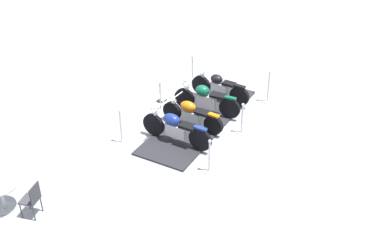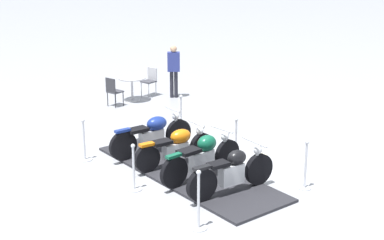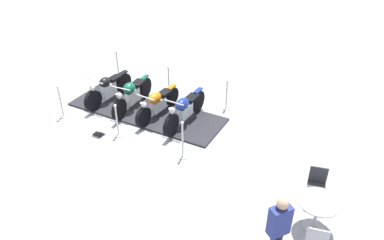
{
  "view_description": "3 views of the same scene",
  "coord_description": "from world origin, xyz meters",
  "px_view_note": "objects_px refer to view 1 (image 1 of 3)",
  "views": [
    {
      "loc": [
        -9.29,
        9.08,
        8.08
      ],
      "look_at": [
        -0.56,
        0.85,
        0.64
      ],
      "focal_mm": 45.49,
      "sensor_mm": 36.0,
      "label": 1
    },
    {
      "loc": [
        -4.07,
        -11.46,
        5.13
      ],
      "look_at": [
        0.78,
        1.89,
        0.61
      ],
      "focal_mm": 54.84,
      "sensor_mm": 36.0,
      "label": 2
    },
    {
      "loc": [
        6.19,
        8.62,
        6.44
      ],
      "look_at": [
        -0.14,
        1.99,
        0.57
      ],
      "focal_mm": 35.99,
      "sensor_mm": 36.0,
      "label": 3
    }
  ],
  "objects_px": {
    "stanchion_left_front": "(268,92)",
    "cafe_chair_near_table": "(32,198)",
    "motorcycle_copper": "(191,114)",
    "cafe_table": "(1,190)",
    "motorcycle_black": "(219,87)",
    "info_placard": "(162,99)",
    "stanchion_right_mid": "(160,101)",
    "stanchion_right_front": "(192,73)",
    "motorcycle_navy": "(175,127)",
    "stanchion_left_mid": "(242,124)",
    "motorcycle_forest": "(206,99)",
    "stanchion_left_rear": "(209,162)",
    "stanchion_right_rear": "(121,132)"
  },
  "relations": [
    {
      "from": "stanchion_left_front",
      "to": "cafe_chair_near_table",
      "type": "bearing_deg",
      "value": 87.87
    },
    {
      "from": "motorcycle_copper",
      "to": "cafe_table",
      "type": "relative_size",
      "value": 2.37
    },
    {
      "from": "motorcycle_black",
      "to": "cafe_table",
      "type": "bearing_deg",
      "value": 76.9
    },
    {
      "from": "stanchion_left_front",
      "to": "info_placard",
      "type": "xyz_separation_m",
      "value": [
        2.46,
        2.53,
        -0.3
      ]
    },
    {
      "from": "stanchion_right_mid",
      "to": "info_placard",
      "type": "height_order",
      "value": "stanchion_right_mid"
    },
    {
      "from": "stanchion_left_front",
      "to": "cafe_table",
      "type": "bearing_deg",
      "value": 83.41
    },
    {
      "from": "stanchion_left_front",
      "to": "stanchion_right_front",
      "type": "height_order",
      "value": "stanchion_left_front"
    },
    {
      "from": "motorcycle_navy",
      "to": "info_placard",
      "type": "relative_size",
      "value": 5.88
    },
    {
      "from": "motorcycle_copper",
      "to": "stanchion_left_mid",
      "type": "relative_size",
      "value": 2.02
    },
    {
      "from": "motorcycle_forest",
      "to": "stanchion_left_front",
      "type": "xyz_separation_m",
      "value": [
        -0.87,
        -2.05,
        -0.18
      ]
    },
    {
      "from": "stanchion_left_mid",
      "to": "cafe_chair_near_table",
      "type": "xyz_separation_m",
      "value": [
        0.98,
        6.29,
        0.2
      ]
    },
    {
      "from": "stanchion_left_rear",
      "to": "cafe_chair_near_table",
      "type": "height_order",
      "value": "stanchion_left_rear"
    },
    {
      "from": "stanchion_left_front",
      "to": "info_placard",
      "type": "bearing_deg",
      "value": 45.78
    },
    {
      "from": "stanchion_left_front",
      "to": "stanchion_left_rear",
      "type": "relative_size",
      "value": 1.12
    },
    {
      "from": "motorcycle_copper",
      "to": "stanchion_right_front",
      "type": "height_order",
      "value": "stanchion_right_front"
    },
    {
      "from": "motorcycle_copper",
      "to": "stanchion_right_front",
      "type": "relative_size",
      "value": 1.92
    },
    {
      "from": "info_placard",
      "to": "motorcycle_forest",
      "type": "bearing_deg",
      "value": -91.41
    },
    {
      "from": "cafe_table",
      "to": "motorcycle_black",
      "type": "bearing_deg",
      "value": -88.86
    },
    {
      "from": "stanchion_right_rear",
      "to": "stanchion_right_front",
      "type": "relative_size",
      "value": 1.04
    },
    {
      "from": "stanchion_right_rear",
      "to": "stanchion_right_front",
      "type": "bearing_deg",
      "value": -71.87
    },
    {
      "from": "stanchion_right_front",
      "to": "stanchion_left_mid",
      "type": "bearing_deg",
      "value": 161.12
    },
    {
      "from": "motorcycle_black",
      "to": "stanchion_left_mid",
      "type": "bearing_deg",
      "value": 139.27
    },
    {
      "from": "stanchion_right_rear",
      "to": "stanchion_right_mid",
      "type": "height_order",
      "value": "stanchion_right_rear"
    },
    {
      "from": "motorcycle_navy",
      "to": "stanchion_left_mid",
      "type": "xyz_separation_m",
      "value": [
        -0.95,
        -1.82,
        -0.23
      ]
    },
    {
      "from": "motorcycle_black",
      "to": "stanchion_left_rear",
      "type": "height_order",
      "value": "motorcycle_black"
    },
    {
      "from": "stanchion_left_rear",
      "to": "stanchion_right_mid",
      "type": "height_order",
      "value": "stanchion_right_mid"
    },
    {
      "from": "stanchion_right_rear",
      "to": "stanchion_left_front",
      "type": "bearing_deg",
      "value": -105.42
    },
    {
      "from": "cafe_table",
      "to": "cafe_chair_near_table",
      "type": "height_order",
      "value": "cafe_chair_near_table"
    },
    {
      "from": "motorcycle_copper",
      "to": "stanchion_left_front",
      "type": "xyz_separation_m",
      "value": [
        -0.57,
        -2.96,
        -0.12
      ]
    },
    {
      "from": "stanchion_left_mid",
      "to": "cafe_chair_near_table",
      "type": "relative_size",
      "value": 1.12
    },
    {
      "from": "motorcycle_black",
      "to": "cafe_chair_near_table",
      "type": "bearing_deg",
      "value": 82.53
    },
    {
      "from": "motorcycle_forest",
      "to": "stanchion_left_rear",
      "type": "xyz_separation_m",
      "value": [
        -2.22,
        2.05,
        -0.25
      ]
    },
    {
      "from": "stanchion_left_rear",
      "to": "motorcycle_navy",
      "type": "bearing_deg",
      "value": -7.97
    },
    {
      "from": "motorcycle_copper",
      "to": "info_placard",
      "type": "relative_size",
      "value": 5.51
    },
    {
      "from": "stanchion_left_rear",
      "to": "stanchion_left_mid",
      "type": "relative_size",
      "value": 1.0
    },
    {
      "from": "stanchion_left_mid",
      "to": "info_placard",
      "type": "bearing_deg",
      "value": 8.73
    },
    {
      "from": "motorcycle_navy",
      "to": "info_placard",
      "type": "bearing_deg",
      "value": -48.04
    },
    {
      "from": "stanchion_right_rear",
      "to": "cafe_table",
      "type": "height_order",
      "value": "stanchion_right_rear"
    },
    {
      "from": "motorcycle_black",
      "to": "stanchion_left_mid",
      "type": "distance_m",
      "value": 2.06
    },
    {
      "from": "motorcycle_forest",
      "to": "cafe_chair_near_table",
      "type": "relative_size",
      "value": 2.32
    },
    {
      "from": "info_placard",
      "to": "stanchion_left_rear",
      "type": "bearing_deg",
      "value": -130.53
    },
    {
      "from": "motorcycle_navy",
      "to": "stanchion_right_front",
      "type": "height_order",
      "value": "motorcycle_navy"
    },
    {
      "from": "stanchion_right_front",
      "to": "stanchion_left_mid",
      "type": "xyz_separation_m",
      "value": [
        -3.39,
        1.16,
        -0.06
      ]
    },
    {
      "from": "stanchion_left_front",
      "to": "stanchion_left_rear",
      "type": "xyz_separation_m",
      "value": [
        -1.34,
        4.1,
        -0.06
      ]
    },
    {
      "from": "motorcycle_forest",
      "to": "info_placard",
      "type": "distance_m",
      "value": 1.73
    },
    {
      "from": "motorcycle_black",
      "to": "stanchion_right_rear",
      "type": "xyz_separation_m",
      "value": [
        0.21,
        3.86,
        -0.14
      ]
    },
    {
      "from": "motorcycle_copper",
      "to": "stanchion_right_rear",
      "type": "distance_m",
      "value": 2.19
    },
    {
      "from": "stanchion_left_rear",
      "to": "stanchion_right_rear",
      "type": "bearing_deg",
      "value": 18.13
    },
    {
      "from": "stanchion_left_front",
      "to": "stanchion_left_mid",
      "type": "height_order",
      "value": "stanchion_left_front"
    },
    {
      "from": "stanchion_right_rear",
      "to": "cafe_table",
      "type": "xyz_separation_m",
      "value": [
        -0.36,
        3.77,
        0.2
      ]
    }
  ]
}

